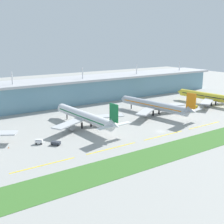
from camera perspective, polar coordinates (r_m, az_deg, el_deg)
ground_plane at (r=162.68m, az=9.66°, el=-3.89°), size 600.00×600.00×0.00m
terminal_building at (r=238.66m, az=-6.52°, el=4.54°), size 288.00×34.00×28.97m
airliner_near_middle at (r=167.50m, az=-5.50°, el=-0.92°), size 48.63×64.17×18.90m
airliner_far_middle at (r=197.26m, az=8.64°, el=1.31°), size 48.16×65.51×18.90m
airliner_farthest at (r=238.03m, az=19.68°, el=2.85°), size 48.44×66.50×18.90m
taxiway_stripe_west at (r=122.03m, az=-13.63°, el=-10.41°), size 28.00×0.70×0.04m
taxiway_stripe_mid_west at (r=136.03m, az=0.00°, el=-7.35°), size 28.00×0.70×0.04m
taxiway_stripe_centre at (r=156.31m, az=10.47°, el=-4.68°), size 28.00×0.70×0.04m
taxiway_stripe_mid_east at (r=180.75m, az=18.26°, el=-2.57°), size 28.00×0.70×0.04m
grass_verge at (r=146.85m, az=16.27°, el=-6.27°), size 300.00×18.00×0.10m
pushback_tug at (r=142.34m, az=-11.31°, el=-6.17°), size 4.68×4.90×1.85m
baggage_cart at (r=145.48m, az=-14.57°, el=-5.84°), size 4.00×3.52×2.48m
fuel_truck at (r=217.73m, az=16.26°, el=0.98°), size 7.64×4.46×4.95m
safety_cone_left_wingtip at (r=144.83m, az=-20.22°, el=-6.76°), size 0.56×0.56×0.70m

